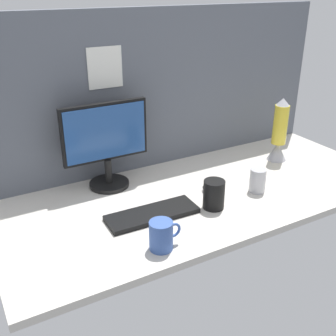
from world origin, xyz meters
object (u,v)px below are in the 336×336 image
mug_ceramic_blue (162,235)px  mug_steel (258,180)px  monitor (106,142)px  mouse (211,190)px  mug_black_travel (214,194)px  lava_lamp (279,135)px  keyboard (152,214)px

mug_ceramic_blue → mug_steel: size_ratio=1.12×
monitor → mouse: 50.77cm
mug_black_travel → lava_lamp: bearing=23.1°
keyboard → lava_lamp: 85.76cm
mug_black_travel → lava_lamp: (57.51, 24.58, 7.72)cm
mug_ceramic_blue → keyboard: bearing=71.4°
monitor → mug_black_travel: size_ratio=3.20×
monitor → mug_ceramic_blue: size_ratio=3.23×
monitor → keyboard: (4.90, -34.04, -20.14)cm
mouse → mug_ceramic_blue: 46.11cm
mug_ceramic_blue → mug_steel: bearing=16.2°
keyboard → mug_steel: mug_steel is taller
mouse → lava_lamp: size_ratio=0.29×
monitor → mug_black_travel: 52.41cm
monitor → keyboard: 39.85cm
monitor → mug_steel: size_ratio=3.62×
monitor → lava_lamp: 89.33cm
monitor → mug_steel: bearing=-34.5°
monitor → keyboard: monitor is taller
mug_ceramic_blue → lava_lamp: (89.67, 39.03, 8.39)cm
mug_black_travel → mug_steel: 25.20cm
lava_lamp → keyboard: bearing=-167.4°
mug_ceramic_blue → lava_lamp: lava_lamp is taller
keyboard → lava_lamp: lava_lamp is taller
mug_black_travel → mug_steel: mug_black_travel is taller
mouse → mug_steel: size_ratio=0.89×
lava_lamp → monitor: bearing=169.9°
lava_lamp → mug_black_travel: bearing=-156.9°
lava_lamp → mug_steel: bearing=-145.4°
mug_ceramic_blue → lava_lamp: 98.16cm
keyboard → mouse: mouse is taller
monitor → mug_ceramic_blue: (-2.01, -54.58, -15.74)cm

